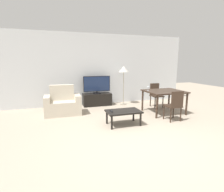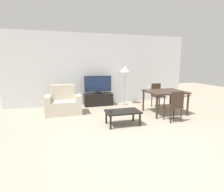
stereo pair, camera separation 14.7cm
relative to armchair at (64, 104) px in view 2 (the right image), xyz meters
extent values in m
plane|color=tan|center=(1.49, -2.64, -0.33)|extent=(18.00, 18.00, 0.00)
cube|color=silver|center=(1.49, 1.12, 1.02)|extent=(7.12, 0.06, 2.70)
cube|color=beige|center=(0.00, -0.04, -0.11)|extent=(0.74, 0.63, 0.43)
cube|color=beige|center=(0.00, 0.18, 0.35)|extent=(0.74, 0.20, 0.49)
cube|color=beige|center=(-0.46, -0.04, -0.02)|extent=(0.18, 0.63, 0.61)
cube|color=beige|center=(0.46, -0.04, -0.02)|extent=(0.18, 0.63, 0.61)
cube|color=black|center=(1.29, 0.83, -0.10)|extent=(1.07, 0.45, 0.46)
cylinder|color=black|center=(1.29, 0.83, 0.15)|extent=(0.32, 0.32, 0.03)
cylinder|color=black|center=(1.29, 0.83, 0.19)|extent=(0.04, 0.04, 0.05)
cube|color=black|center=(1.29, 0.83, 0.51)|extent=(1.02, 0.04, 0.58)
cube|color=#19284C|center=(1.29, 0.80, 0.51)|extent=(0.98, 0.01, 0.54)
cube|color=black|center=(1.47, -1.48, 0.03)|extent=(0.89, 0.54, 0.04)
cylinder|color=black|center=(1.08, -1.70, -0.16)|extent=(0.05, 0.05, 0.34)
cylinder|color=black|center=(1.86, -1.70, -0.16)|extent=(0.05, 0.05, 0.34)
cylinder|color=black|center=(1.08, -1.26, -0.16)|extent=(0.05, 0.05, 0.34)
cylinder|color=black|center=(1.86, -1.26, -0.16)|extent=(0.05, 0.05, 0.34)
cube|color=#38281E|center=(3.13, -0.81, 0.38)|extent=(1.17, 1.02, 0.04)
cylinder|color=#38281E|center=(2.61, -1.26, 0.02)|extent=(0.06, 0.06, 0.69)
cylinder|color=#38281E|center=(3.66, -1.26, 0.02)|extent=(0.06, 0.06, 0.69)
cylinder|color=#38281E|center=(2.61, -0.36, 0.02)|extent=(0.06, 0.06, 0.69)
cylinder|color=#38281E|center=(3.66, -0.36, 0.02)|extent=(0.06, 0.06, 0.69)
cube|color=#38281E|center=(2.93, -1.55, 0.09)|extent=(0.40, 0.40, 0.04)
cylinder|color=#38281E|center=(2.77, -1.39, -0.13)|extent=(0.04, 0.04, 0.40)
cylinder|color=#38281E|center=(3.09, -1.39, -0.13)|extent=(0.04, 0.04, 0.40)
cylinder|color=#38281E|center=(2.77, -1.71, -0.13)|extent=(0.04, 0.04, 0.40)
cylinder|color=#38281E|center=(3.09, -1.71, -0.13)|extent=(0.04, 0.04, 0.40)
cube|color=#38281E|center=(2.93, -1.73, 0.32)|extent=(0.37, 0.04, 0.43)
cube|color=#38281E|center=(3.34, -0.07, 0.09)|extent=(0.40, 0.40, 0.04)
cylinder|color=#38281E|center=(3.18, -0.23, -0.13)|extent=(0.04, 0.04, 0.40)
cylinder|color=#38281E|center=(3.50, -0.23, -0.13)|extent=(0.04, 0.04, 0.40)
cylinder|color=#38281E|center=(3.18, 0.09, -0.13)|extent=(0.04, 0.04, 0.40)
cylinder|color=#38281E|center=(3.50, 0.09, -0.13)|extent=(0.04, 0.04, 0.40)
cube|color=#38281E|center=(3.34, 0.11, 0.32)|extent=(0.37, 0.04, 0.43)
cylinder|color=gray|center=(2.30, 0.66, -0.32)|extent=(0.24, 0.24, 0.02)
cylinder|color=gray|center=(2.30, 0.66, 0.32)|extent=(0.02, 0.02, 1.24)
cone|color=beige|center=(2.30, 0.66, 1.05)|extent=(0.39, 0.39, 0.22)
cube|color=black|center=(1.15, -1.46, 0.06)|extent=(0.04, 0.15, 0.02)
cylinder|color=silver|center=(2.65, -0.63, 0.40)|extent=(0.06, 0.06, 0.01)
cylinder|color=silver|center=(2.65, -0.63, 0.44)|extent=(0.01, 0.01, 0.07)
sphere|color=silver|center=(2.65, -0.63, 0.51)|extent=(0.07, 0.07, 0.07)
camera|label=1|loc=(-0.14, -5.57, 1.28)|focal=28.00mm
camera|label=2|loc=(0.00, -5.61, 1.28)|focal=28.00mm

